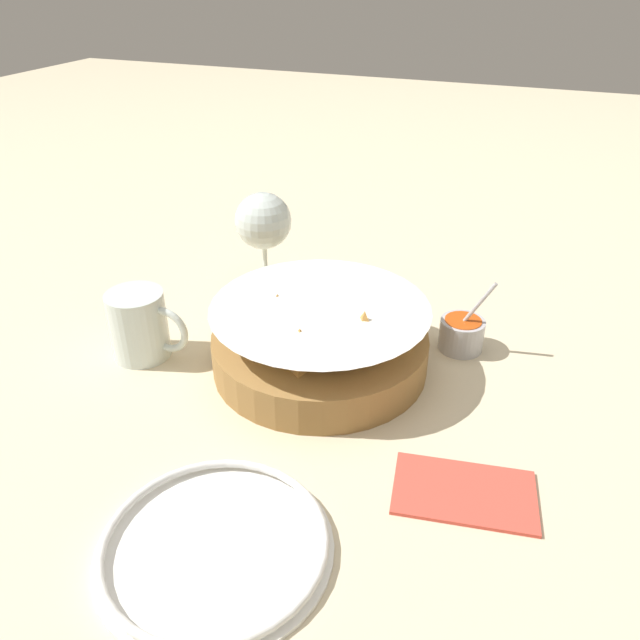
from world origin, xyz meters
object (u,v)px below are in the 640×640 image
(sauce_cup, at_px, (462,333))
(wine_glass, at_px, (263,224))
(food_basket, at_px, (320,340))
(beer_mug, at_px, (140,327))
(side_plate, at_px, (215,545))

(sauce_cup, bearing_deg, wine_glass, 167.12)
(food_basket, distance_m, wine_glass, 0.25)
(wine_glass, xyz_separation_m, beer_mug, (-0.06, -0.24, -0.06))
(food_basket, relative_size, wine_glass, 1.80)
(sauce_cup, distance_m, beer_mug, 0.41)
(sauce_cup, height_order, beer_mug, sauce_cup)
(food_basket, relative_size, side_plate, 1.28)
(sauce_cup, bearing_deg, side_plate, -109.34)
(side_plate, bearing_deg, food_basket, 93.28)
(sauce_cup, bearing_deg, beer_mug, -156.60)
(wine_glass, bearing_deg, sauce_cup, -12.88)
(side_plate, bearing_deg, beer_mug, 135.17)
(food_basket, bearing_deg, sauce_cup, 33.81)
(wine_glass, bearing_deg, side_plate, -69.54)
(beer_mug, bearing_deg, sauce_cup, 23.40)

